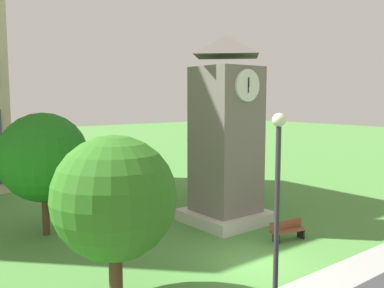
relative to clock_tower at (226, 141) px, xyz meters
The scene contains 8 objects.
ground_plane 7.01m from the clock_tower, 120.71° to the right, with size 160.00×160.00×0.00m, color #4C893D.
kerb_strip 9.13m from the clock_tower, 110.65° to the right, with size 120.00×1.60×0.01m, color #9E9E99.
clock_tower is the anchor object (origin of this frame).
park_bench 5.39m from the clock_tower, 85.62° to the right, with size 1.86×0.81×0.88m.
street_lamp 10.59m from the clock_tower, 125.54° to the right, with size 0.36×0.36×6.05m.
tree_by_building 5.55m from the clock_tower, 45.37° to the left, with size 3.90×3.90×5.38m.
tree_near_tower 8.90m from the clock_tower, 155.17° to the left, with size 4.15×4.15×5.77m.
tree_streetside 9.69m from the clock_tower, 153.66° to the right, with size 3.89×3.89×5.32m.
Camera 1 is at (-11.78, -10.94, 6.43)m, focal length 39.44 mm.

